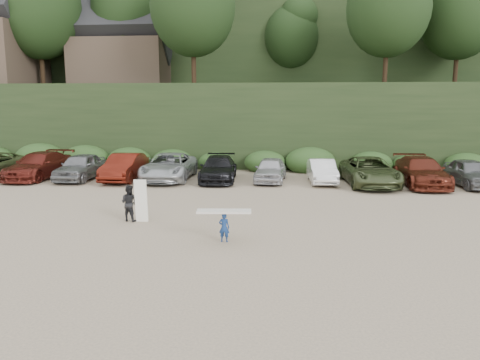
# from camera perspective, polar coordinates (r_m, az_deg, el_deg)

# --- Properties ---
(ground) EXTENTS (120.00, 120.00, 0.00)m
(ground) POSITION_cam_1_polar(r_m,az_deg,el_deg) (18.07, -2.00, -5.63)
(ground) COLOR tan
(ground) RESTS_ON ground
(hillside_backdrop) EXTENTS (90.00, 41.50, 28.00)m
(hillside_backdrop) POSITION_cam_1_polar(r_m,az_deg,el_deg) (53.68, 2.80, 16.48)
(hillside_backdrop) COLOR black
(hillside_backdrop) RESTS_ON ground
(parked_cars) EXTENTS (39.73, 6.65, 1.62)m
(parked_cars) POSITION_cam_1_polar(r_m,az_deg,el_deg) (28.13, -5.85, 1.43)
(parked_cars) COLOR silver
(parked_cars) RESTS_ON ground
(child_surfer) EXTENTS (1.88, 0.67, 1.10)m
(child_surfer) POSITION_cam_1_polar(r_m,az_deg,el_deg) (15.90, -1.95, -4.94)
(child_surfer) COLOR navy
(child_surfer) RESTS_ON ground
(adult_surfer) EXTENTS (1.20, 0.72, 1.72)m
(adult_surfer) POSITION_cam_1_polar(r_m,az_deg,el_deg) (19.14, -13.23, -2.73)
(adult_surfer) COLOR black
(adult_surfer) RESTS_ON ground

